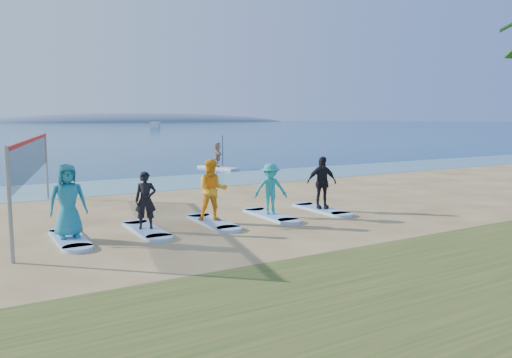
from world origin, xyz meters
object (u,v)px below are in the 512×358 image
paddleboard (218,168)px  paddleboarder (217,155)px  surfboard_1 (146,230)px  student_2 (212,190)px  volleyball_net (32,158)px  student_4 (322,182)px  student_0 (68,201)px  surfboard_3 (270,215)px  student_3 (271,189)px  surfboard_0 (70,239)px  surfboard_2 (213,222)px  boat_offshore_b (155,129)px  student_1 (146,200)px  surfboard_4 (321,209)px

paddleboard → paddleboarder: 0.80m
surfboard_1 → student_2: (1.99, 0.00, 0.94)m
volleyball_net → paddleboard: (11.44, 11.01, -1.84)m
student_4 → student_0: bearing=-162.6°
student_0 → student_4: 7.97m
surfboard_3 → student_3: (0.00, 0.00, 0.84)m
surfboard_0 → surfboard_2: bearing=0.0°
paddleboarder → student_0: size_ratio=0.80×
boat_offshore_b → student_4: bearing=-83.0°
paddleboarder → surfboard_2: bearing=176.8°
student_3 → student_4: 1.99m
student_1 → surfboard_3: size_ratio=0.71×
student_0 → surfboard_0: bearing=0.0°
surfboard_1 → student_1: student_1 is taller
student_3 → student_4: (1.99, 0.00, 0.07)m
boat_offshore_b → surfboard_3: size_ratio=2.74×
surfboard_3 → student_4: student_4 is taller
student_0 → surfboard_4: (7.97, 0.00, -0.97)m
paddleboarder → surfboard_3: size_ratio=0.67×
volleyball_net → paddleboarder: bearing=43.9°
surfboard_1 → student_2: student_2 is taller
volleyball_net → student_2: size_ratio=4.94×
surfboard_2 → student_3: 2.16m
paddleboard → boat_offshore_b: size_ratio=0.50×
student_2 → student_1: bearing=-159.1°
surfboard_0 → student_1: (1.99, 0.00, 0.82)m
student_0 → student_1: bearing=-0.3°
student_3 → surfboard_3: bearing=0.0°
student_2 → student_4: student_2 is taller
volleyball_net → surfboard_4: bearing=-19.5°
volleyball_net → paddleboarder: volleyball_net is taller
student_1 → surfboard_4: (5.97, 0.00, -0.82)m
paddleboarder → volleyball_net: bearing=157.3°
student_1 → student_4: bearing=20.7°
paddleboarder → surfboard_2: paddleboarder is taller
surfboard_3 → boat_offshore_b: bearing=72.5°
student_1 → student_4: (5.97, 0.00, 0.08)m
surfboard_0 → student_3: (5.97, 0.00, 0.84)m
student_0 → surfboard_4: 8.03m
student_3 → volleyball_net: bearing=-180.0°
surfboard_1 → student_3: bearing=0.0°
volleyball_net → student_0: volleyball_net is taller
surfboard_0 → surfboard_4: size_ratio=1.00×
paddleboard → surfboard_2: (-7.02, -13.99, -0.01)m
student_0 → student_2: (3.98, 0.00, -0.03)m
student_2 → volleyball_net: bearing=167.0°
volleyball_net → student_1: bearing=-50.8°
boat_offshore_b → student_4: (-33.93, -114.26, 0.95)m
paddleboarder → student_1: bearing=170.6°
volleyball_net → surfboard_2: volleyball_net is taller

